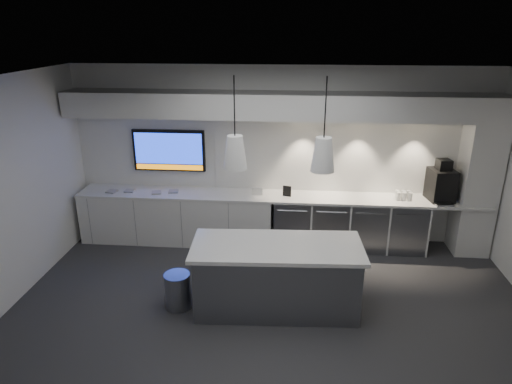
# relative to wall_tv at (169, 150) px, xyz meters

# --- Properties ---
(floor) EXTENTS (7.00, 7.00, 0.00)m
(floor) POSITION_rel_wall_tv_xyz_m (1.90, -2.45, -1.56)
(floor) COLOR #313133
(floor) RESTS_ON ground
(ceiling) EXTENTS (7.00, 7.00, 0.00)m
(ceiling) POSITION_rel_wall_tv_xyz_m (1.90, -2.45, 1.44)
(ceiling) COLOR black
(ceiling) RESTS_ON wall_back
(wall_back) EXTENTS (7.00, 0.00, 7.00)m
(wall_back) POSITION_rel_wall_tv_xyz_m (1.90, 0.05, -0.06)
(wall_back) COLOR white
(wall_back) RESTS_ON floor
(wall_front) EXTENTS (7.00, 0.00, 7.00)m
(wall_front) POSITION_rel_wall_tv_xyz_m (1.90, -4.95, -0.06)
(wall_front) COLOR white
(wall_front) RESTS_ON floor
(back_counter) EXTENTS (6.80, 0.65, 0.04)m
(back_counter) POSITION_rel_wall_tv_xyz_m (1.90, -0.27, -0.68)
(back_counter) COLOR white
(back_counter) RESTS_ON left_base_cabinets
(left_base_cabinets) EXTENTS (3.30, 0.63, 0.86)m
(left_base_cabinets) POSITION_rel_wall_tv_xyz_m (0.15, -0.27, -1.13)
(left_base_cabinets) COLOR white
(left_base_cabinets) RESTS_ON floor
(fridge_unit_a) EXTENTS (0.60, 0.61, 0.85)m
(fridge_unit_a) POSITION_rel_wall_tv_xyz_m (2.15, -0.27, -1.13)
(fridge_unit_a) COLOR gray
(fridge_unit_a) RESTS_ON floor
(fridge_unit_b) EXTENTS (0.60, 0.61, 0.85)m
(fridge_unit_b) POSITION_rel_wall_tv_xyz_m (2.78, -0.27, -1.13)
(fridge_unit_b) COLOR gray
(fridge_unit_b) RESTS_ON floor
(fridge_unit_c) EXTENTS (0.60, 0.61, 0.85)m
(fridge_unit_c) POSITION_rel_wall_tv_xyz_m (3.41, -0.27, -1.13)
(fridge_unit_c) COLOR gray
(fridge_unit_c) RESTS_ON floor
(fridge_unit_d) EXTENTS (0.60, 0.61, 0.85)m
(fridge_unit_d) POSITION_rel_wall_tv_xyz_m (4.04, -0.27, -1.13)
(fridge_unit_d) COLOR gray
(fridge_unit_d) RESTS_ON floor
(backsplash) EXTENTS (4.60, 0.03, 1.30)m
(backsplash) POSITION_rel_wall_tv_xyz_m (3.10, 0.03, -0.01)
(backsplash) COLOR white
(backsplash) RESTS_ON wall_back
(soffit) EXTENTS (6.90, 0.60, 0.40)m
(soffit) POSITION_rel_wall_tv_xyz_m (1.90, -0.25, 0.84)
(soffit) COLOR white
(soffit) RESTS_ON wall_back
(column) EXTENTS (0.55, 0.55, 2.60)m
(column) POSITION_rel_wall_tv_xyz_m (5.10, -0.25, -0.26)
(column) COLOR white
(column) RESTS_ON floor
(wall_tv) EXTENTS (1.25, 0.07, 0.72)m
(wall_tv) POSITION_rel_wall_tv_xyz_m (0.00, 0.00, 0.00)
(wall_tv) COLOR black
(wall_tv) RESTS_ON wall_back
(island) EXTENTS (2.25, 1.06, 0.93)m
(island) POSITION_rel_wall_tv_xyz_m (1.97, -2.19, -1.09)
(island) COLOR gray
(island) RESTS_ON floor
(bin) EXTENTS (0.38, 0.38, 0.49)m
(bin) POSITION_rel_wall_tv_xyz_m (0.66, -2.29, -1.31)
(bin) COLOR gray
(bin) RESTS_ON floor
(coffee_machine) EXTENTS (0.43, 0.59, 0.68)m
(coffee_machine) POSITION_rel_wall_tv_xyz_m (4.54, -0.25, -0.38)
(coffee_machine) COLOR black
(coffee_machine) RESTS_ON back_counter
(sign_black) EXTENTS (0.14, 0.06, 0.18)m
(sign_black) POSITION_rel_wall_tv_xyz_m (2.05, -0.30, -0.57)
(sign_black) COLOR black
(sign_black) RESTS_ON back_counter
(sign_white) EXTENTS (0.18, 0.03, 0.14)m
(sign_white) POSITION_rel_wall_tv_xyz_m (1.55, -0.31, -0.59)
(sign_white) COLOR white
(sign_white) RESTS_ON back_counter
(cup_cluster) EXTENTS (0.26, 0.16, 0.14)m
(cup_cluster) POSITION_rel_wall_tv_xyz_m (3.96, -0.28, -0.59)
(cup_cluster) COLOR white
(cup_cluster) RESTS_ON back_counter
(tray_a) EXTENTS (0.19, 0.19, 0.02)m
(tray_a) POSITION_rel_wall_tv_xyz_m (-0.95, -0.37, -0.65)
(tray_a) COLOR #969696
(tray_a) RESTS_ON back_counter
(tray_b) EXTENTS (0.16, 0.16, 0.02)m
(tray_b) POSITION_rel_wall_tv_xyz_m (-0.65, -0.32, -0.65)
(tray_b) COLOR #969696
(tray_b) RESTS_ON back_counter
(tray_c) EXTENTS (0.20, 0.20, 0.02)m
(tray_c) POSITION_rel_wall_tv_xyz_m (-0.16, -0.36, -0.65)
(tray_c) COLOR #969696
(tray_c) RESTS_ON back_counter
(tray_d) EXTENTS (0.18, 0.18, 0.02)m
(tray_d) POSITION_rel_wall_tv_xyz_m (0.11, -0.28, -0.65)
(tray_d) COLOR #969696
(tray_d) RESTS_ON back_counter
(pendant_left) EXTENTS (0.29, 0.29, 1.11)m
(pendant_left) POSITION_rel_wall_tv_xyz_m (1.45, -2.19, 0.59)
(pendant_left) COLOR white
(pendant_left) RESTS_ON ceiling
(pendant_right) EXTENTS (0.29, 0.29, 1.11)m
(pendant_right) POSITION_rel_wall_tv_xyz_m (2.50, -2.19, 0.59)
(pendant_right) COLOR white
(pendant_right) RESTS_ON ceiling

